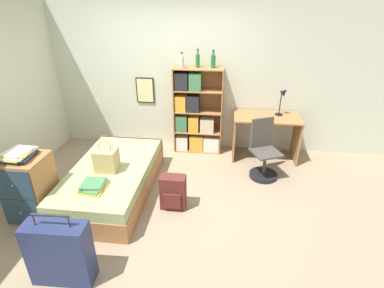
% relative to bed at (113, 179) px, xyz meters
% --- Properties ---
extents(ground_plane, '(14.00, 14.00, 0.00)m').
position_rel_bed_xyz_m(ground_plane, '(0.62, -0.02, -0.21)').
color(ground_plane, gray).
extents(wall_back, '(10.00, 0.09, 2.60)m').
position_rel_bed_xyz_m(wall_back, '(0.62, 1.67, 1.09)').
color(wall_back, beige).
rests_on(wall_back, ground_plane).
extents(bed, '(1.05, 1.95, 0.42)m').
position_rel_bed_xyz_m(bed, '(0.00, 0.00, 0.00)').
color(bed, '#A36B3D').
rests_on(bed, ground_plane).
extents(handbag, '(0.29, 0.24, 0.44)m').
position_rel_bed_xyz_m(handbag, '(-0.01, -0.10, 0.37)').
color(handbag, tan).
rests_on(handbag, bed).
extents(book_stack_on_bed, '(0.31, 0.37, 0.08)m').
position_rel_bed_xyz_m(book_stack_on_bed, '(-0.01, -0.53, 0.25)').
color(book_stack_on_bed, gold).
rests_on(book_stack_on_bed, bed).
extents(suitcase, '(0.61, 0.25, 0.81)m').
position_rel_bed_xyz_m(suitcase, '(0.04, -1.50, 0.13)').
color(suitcase, navy).
rests_on(suitcase, ground_plane).
extents(dresser, '(0.50, 0.51, 0.83)m').
position_rel_bed_xyz_m(dresser, '(-0.83, -0.61, 0.21)').
color(dresser, '#A36B3D').
rests_on(dresser, ground_plane).
extents(magazine_pile_on_dresser, '(0.33, 0.37, 0.10)m').
position_rel_bed_xyz_m(magazine_pile_on_dresser, '(-0.84, -0.62, 0.68)').
color(magazine_pile_on_dresser, '#427A4C').
rests_on(magazine_pile_on_dresser, dresser).
extents(bookcase, '(0.83, 0.31, 1.50)m').
position_rel_bed_xyz_m(bookcase, '(1.01, 1.46, 0.45)').
color(bookcase, '#A36B3D').
rests_on(bookcase, ground_plane).
extents(bottle_green, '(0.08, 0.08, 0.25)m').
position_rel_bed_xyz_m(bottle_green, '(0.80, 1.43, 1.39)').
color(bottle_green, '#B7BCC1').
rests_on(bottle_green, bookcase).
extents(bottle_brown, '(0.06, 0.06, 0.30)m').
position_rel_bed_xyz_m(bottle_brown, '(1.05, 1.48, 1.41)').
color(bottle_brown, '#1E6B2D').
rests_on(bottle_brown, bookcase).
extents(bottle_clear, '(0.07, 0.07, 0.29)m').
position_rel_bed_xyz_m(bottle_clear, '(1.31, 1.48, 1.40)').
color(bottle_clear, '#1E6B2D').
rests_on(bottle_clear, bookcase).
extents(desk, '(1.09, 0.60, 0.77)m').
position_rel_bed_xyz_m(desk, '(2.24, 1.32, 0.31)').
color(desk, '#A36B3D').
rests_on(desk, ground_plane).
extents(desk_lamp, '(0.18, 0.13, 0.48)m').
position_rel_bed_xyz_m(desk_lamp, '(2.47, 1.40, 0.88)').
color(desk_lamp, black).
rests_on(desk_lamp, desk).
extents(desk_chair, '(0.52, 0.52, 0.93)m').
position_rel_bed_xyz_m(desk_chair, '(2.17, 0.70, 0.09)').
color(desk_chair, black).
rests_on(desk_chair, ground_plane).
extents(backpack, '(0.33, 0.22, 0.48)m').
position_rel_bed_xyz_m(backpack, '(0.92, -0.25, 0.02)').
color(backpack, '#56231E').
rests_on(backpack, ground_plane).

